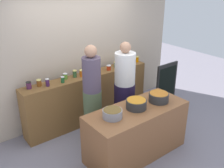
% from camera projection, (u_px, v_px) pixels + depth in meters
% --- Properties ---
extents(ground, '(12.00, 12.00, 0.00)m').
position_uv_depth(ground, '(124.00, 144.00, 4.61)').
color(ground, gray).
extents(storefront_wall, '(4.80, 0.12, 3.00)m').
position_uv_depth(storefront_wall, '(78.00, 45.00, 5.06)').
color(storefront_wall, '#BFAC96').
rests_on(storefront_wall, ground).
extents(display_shelf, '(2.70, 0.36, 1.00)m').
position_uv_depth(display_shelf, '(89.00, 97.00, 5.20)').
color(display_shelf, brown).
rests_on(display_shelf, ground).
extents(prep_table, '(1.70, 0.70, 0.85)m').
position_uv_depth(prep_table, '(136.00, 132.00, 4.22)').
color(prep_table, brown).
rests_on(prep_table, ground).
extents(preserve_jar_0, '(0.09, 0.09, 0.12)m').
position_uv_depth(preserve_jar_0, '(29.00, 85.00, 4.37)').
color(preserve_jar_0, '#512347').
rests_on(preserve_jar_0, display_shelf).
extents(preserve_jar_1, '(0.09, 0.09, 0.12)m').
position_uv_depth(preserve_jar_1, '(39.00, 83.00, 4.47)').
color(preserve_jar_1, brown).
rests_on(preserve_jar_1, display_shelf).
extents(preserve_jar_2, '(0.07, 0.07, 0.13)m').
position_uv_depth(preserve_jar_2, '(47.00, 82.00, 4.47)').
color(preserve_jar_2, '#3E1C48').
rests_on(preserve_jar_2, display_shelf).
extents(preserve_jar_3, '(0.07, 0.07, 0.11)m').
position_uv_depth(preserve_jar_3, '(63.00, 80.00, 4.61)').
color(preserve_jar_3, '#205D2F').
rests_on(preserve_jar_3, display_shelf).
extents(preserve_jar_4, '(0.09, 0.09, 0.11)m').
position_uv_depth(preserve_jar_4, '(65.00, 76.00, 4.77)').
color(preserve_jar_4, '#5E9A34').
rests_on(preserve_jar_4, display_shelf).
extents(preserve_jar_5, '(0.08, 0.08, 0.14)m').
position_uv_depth(preserve_jar_5, '(75.00, 74.00, 4.85)').
color(preserve_jar_5, '#2E5730').
rests_on(preserve_jar_5, display_shelf).
extents(preserve_jar_6, '(0.09, 0.09, 0.13)m').
position_uv_depth(preserve_jar_6, '(82.00, 73.00, 4.89)').
color(preserve_jar_6, '#D65F18').
rests_on(preserve_jar_6, display_shelf).
extents(preserve_jar_7, '(0.08, 0.08, 0.14)m').
position_uv_depth(preserve_jar_7, '(88.00, 71.00, 4.96)').
color(preserve_jar_7, '#43184A').
rests_on(preserve_jar_7, display_shelf).
extents(preserve_jar_8, '(0.08, 0.08, 0.14)m').
position_uv_depth(preserve_jar_8, '(96.00, 70.00, 5.03)').
color(preserve_jar_8, orange).
rests_on(preserve_jar_8, display_shelf).
extents(preserve_jar_9, '(0.09, 0.09, 0.10)m').
position_uv_depth(preserve_jar_9, '(109.00, 68.00, 5.21)').
color(preserve_jar_9, '#AD2D13').
rests_on(preserve_jar_9, display_shelf).
extents(preserve_jar_10, '(0.09, 0.09, 0.11)m').
position_uv_depth(preserve_jar_10, '(116.00, 64.00, 5.38)').
color(preserve_jar_10, '#3B5D27').
rests_on(preserve_jar_10, display_shelf).
extents(preserve_jar_11, '(0.07, 0.07, 0.14)m').
position_uv_depth(preserve_jar_11, '(122.00, 64.00, 5.39)').
color(preserve_jar_11, gold).
rests_on(preserve_jar_11, display_shelf).
extents(preserve_jar_12, '(0.07, 0.07, 0.11)m').
position_uv_depth(preserve_jar_12, '(126.00, 63.00, 5.44)').
color(preserve_jar_12, '#B22320').
rests_on(preserve_jar_12, display_shelf).
extents(preserve_jar_13, '(0.07, 0.07, 0.12)m').
position_uv_depth(preserve_jar_13, '(130.00, 62.00, 5.51)').
color(preserve_jar_13, yellow).
rests_on(preserve_jar_13, display_shelf).
extents(preserve_jar_14, '(0.08, 0.08, 0.13)m').
position_uv_depth(preserve_jar_14, '(137.00, 59.00, 5.67)').
color(preserve_jar_14, '#CC6F05').
rests_on(preserve_jar_14, display_shelf).
extents(cooking_pot_left, '(0.29, 0.29, 0.13)m').
position_uv_depth(cooking_pot_left, '(112.00, 114.00, 3.79)').
color(cooking_pot_left, gray).
rests_on(cooking_pot_left, prep_table).
extents(cooking_pot_center, '(0.32, 0.32, 0.15)m').
position_uv_depth(cooking_pot_center, '(136.00, 104.00, 4.04)').
color(cooking_pot_center, '#2D2D2D').
rests_on(cooking_pot_center, prep_table).
extents(cooking_pot_right, '(0.33, 0.33, 0.15)m').
position_uv_depth(cooking_pot_right, '(159.00, 97.00, 4.26)').
color(cooking_pot_right, '#2D2D2D').
rests_on(cooking_pot_right, prep_table).
extents(cook_with_tongs, '(0.32, 0.32, 1.77)m').
position_uv_depth(cook_with_tongs, '(92.00, 99.00, 4.44)').
color(cook_with_tongs, '#4C5C3E').
rests_on(cook_with_tongs, ground).
extents(cook_in_cap, '(0.39, 0.39, 1.73)m').
position_uv_depth(cook_in_cap, '(124.00, 92.00, 4.77)').
color(cook_in_cap, '#1D1534').
rests_on(cook_in_cap, ground).
extents(chalkboard_sign, '(0.60, 0.05, 1.04)m').
position_uv_depth(chalkboard_sign, '(166.00, 86.00, 5.65)').
color(chalkboard_sign, black).
rests_on(chalkboard_sign, ground).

